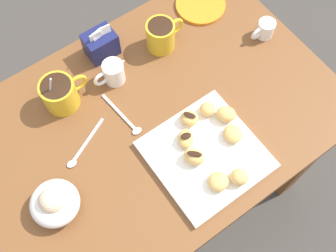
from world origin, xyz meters
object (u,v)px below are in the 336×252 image
at_px(sugar_caddy, 101,44).
at_px(beignet_7, 226,114).
at_px(saucer_orange_left, 201,5).
at_px(pastry_plate_square, 206,155).
at_px(beignet_3, 194,157).
at_px(chocolate_sauce_pitcher, 265,28).
at_px(coffee_mug_mustard_right, 161,35).
at_px(cream_pitcher_white, 113,72).
at_px(coffee_mug_mustard_left, 60,93).
at_px(dining_table, 152,140).
at_px(beignet_2, 239,177).
at_px(beignet_5, 186,139).
at_px(beignet_0, 218,181).
at_px(beignet_1, 233,134).
at_px(beignet_6, 207,109).
at_px(ice_cream_bowl, 54,203).
at_px(beignet_4, 189,118).

distance_m(sugar_caddy, beignet_7, 0.42).
bearing_deg(saucer_orange_left, pastry_plate_square, -126.06).
relative_size(saucer_orange_left, beignet_3, 2.86).
bearing_deg(chocolate_sauce_pitcher, beignet_3, -154.30).
bearing_deg(coffee_mug_mustard_right, cream_pitcher_white, -173.37).
bearing_deg(coffee_mug_mustard_left, cream_pitcher_white, -7.65).
height_order(dining_table, coffee_mug_mustard_right, coffee_mug_mustard_right).
distance_m(pastry_plate_square, coffee_mug_mustard_right, 0.38).
bearing_deg(beignet_2, chocolate_sauce_pitcher, 40.63).
bearing_deg(beignet_5, cream_pitcher_white, 99.57).
xyz_separation_m(coffee_mug_mustard_left, sugar_caddy, (0.18, 0.08, -0.01)).
xyz_separation_m(pastry_plate_square, chocolate_sauce_pitcher, (0.39, 0.21, 0.02)).
bearing_deg(pastry_plate_square, beignet_0, -107.47).
bearing_deg(chocolate_sauce_pitcher, coffee_mug_mustard_right, 151.34).
bearing_deg(beignet_7, cream_pitcher_white, 121.72).
bearing_deg(beignet_1, pastry_plate_square, 179.30).
relative_size(dining_table, beignet_2, 23.39).
xyz_separation_m(beignet_2, beignet_3, (-0.06, 0.11, 0.00)).
bearing_deg(beignet_6, coffee_mug_mustard_left, 138.69).
distance_m(pastry_plate_square, beignet_3, 0.05).
relative_size(coffee_mug_mustard_left, coffee_mug_mustard_right, 1.13).
height_order(pastry_plate_square, beignet_3, beignet_3).
bearing_deg(coffee_mug_mustard_right, coffee_mug_mustard_left, 180.00).
bearing_deg(pastry_plate_square, beignet_1, -0.70).
bearing_deg(cream_pitcher_white, beignet_0, -84.11).
height_order(coffee_mug_mustard_right, saucer_orange_left, coffee_mug_mustard_right).
relative_size(ice_cream_bowl, beignet_3, 2.21).
relative_size(coffee_mug_mustard_right, ice_cream_bowl, 1.01).
xyz_separation_m(cream_pitcher_white, beignet_2, (0.09, -0.44, -0.00)).
xyz_separation_m(dining_table, saucer_orange_left, (0.36, 0.24, 0.15)).
bearing_deg(sugar_caddy, beignet_6, -70.19).
height_order(coffee_mug_mustard_left, ice_cream_bowl, coffee_mug_mustard_left).
relative_size(beignet_4, beignet_5, 0.91).
height_order(coffee_mug_mustard_left, beignet_3, coffee_mug_mustard_left).
relative_size(coffee_mug_mustard_right, saucer_orange_left, 0.78).
height_order(cream_pitcher_white, beignet_1, cream_pitcher_white).
bearing_deg(beignet_4, coffee_mug_mustard_right, 70.69).
bearing_deg(coffee_mug_mustard_left, beignet_7, -42.69).
relative_size(pastry_plate_square, beignet_4, 5.56).
xyz_separation_m(beignet_1, beignet_4, (-0.07, 0.10, 0.00)).
distance_m(sugar_caddy, beignet_1, 0.46).
bearing_deg(ice_cream_bowl, chocolate_sauce_pitcher, 7.53).
bearing_deg(pastry_plate_square, beignet_6, 50.82).
bearing_deg(beignet_7, dining_table, 144.39).
xyz_separation_m(coffee_mug_mustard_left, beignet_6, (0.30, -0.27, -0.02)).
relative_size(cream_pitcher_white, beignet_3, 1.88).
relative_size(coffee_mug_mustard_right, beignet_5, 2.28).
bearing_deg(beignet_5, coffee_mug_mustard_right, 66.04).
bearing_deg(beignet_2, beignet_0, 155.62).
distance_m(pastry_plate_square, beignet_5, 0.07).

